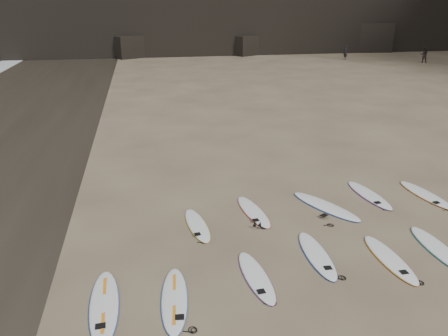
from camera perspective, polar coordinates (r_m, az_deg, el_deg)
The scene contains 14 objects.
ground at distance 12.05m, azimuth 13.51°, elevation -11.83°, with size 240.00×240.00×0.00m, color #897559.
surfboard_0 at distance 10.49m, azimuth -6.50°, elevation -16.61°, with size 0.58×2.44×0.09m, color white.
surfboard_1 at distance 11.16m, azimuth 4.22°, elevation -13.93°, with size 0.55×2.30×0.08m, color white.
surfboard_2 at distance 12.20m, azimuth 12.03°, elevation -11.00°, with size 0.58×2.43×0.09m, color white.
surfboard_3 at distance 12.58m, azimuth 20.83°, elevation -10.98°, with size 0.58×2.42×0.09m, color white.
surfboard_4 at distance 13.56m, azimuth 26.17°, elevation -9.40°, with size 0.60×2.50×0.09m, color white.
surfboard_5 at distance 13.40m, azimuth -3.52°, elevation -7.41°, with size 0.53×2.22×0.08m, color white.
surfboard_6 at distance 14.21m, azimuth 3.85°, elevation -5.66°, with size 0.57×2.37×0.09m, color white.
surfboard_7 at distance 14.89m, azimuth 13.14°, elevation -4.86°, with size 0.66×2.75×0.10m, color white.
surfboard_8 at distance 16.14m, azimuth 18.43°, elevation -3.33°, with size 0.60×2.51×0.09m, color white.
surfboard_9 at distance 16.89m, azimuth 24.84°, elevation -3.16°, with size 0.61×2.54×0.09m, color white.
surfboard_11 at distance 10.61m, azimuth -15.39°, elevation -16.83°, with size 0.63×2.63×0.09m, color white.
person_a at distance 52.97m, azimuth 15.58°, elevation 14.33°, with size 0.57×0.37×1.56m, color black.
person_b at distance 53.24m, azimuth 24.66°, elevation 13.30°, with size 0.80×0.62×1.65m, color black.
Camera 1 is at (-4.53, -9.11, 6.45)m, focal length 35.00 mm.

